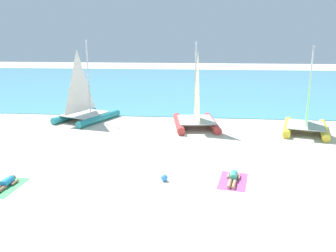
{
  "coord_description": "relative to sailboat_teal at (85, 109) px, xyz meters",
  "views": [
    {
      "loc": [
        1.7,
        -11.25,
        5.67
      ],
      "look_at": [
        0.0,
        5.84,
        1.2
      ],
      "focal_mm": 35.97,
      "sensor_mm": 36.0,
      "label": 1
    }
  ],
  "objects": [
    {
      "name": "sailboat_red",
      "position": [
        7.84,
        -1.06,
        -0.01
      ],
      "size": [
        3.29,
        4.59,
        5.55
      ],
      "rotation": [
        0.0,
        0.0,
        0.14
      ],
      "color": "#CC3838",
      "rests_on": "ground"
    },
    {
      "name": "sunbather_right",
      "position": [
        9.56,
        -9.57,
        -0.7
      ],
      "size": [
        0.68,
        1.56,
        0.3
      ],
      "rotation": [
        0.0,
        0.0,
        -0.18
      ],
      "color": "#3FB28C",
      "rests_on": "towel_right"
    },
    {
      "name": "sailboat_yellow",
      "position": [
        14.67,
        -1.7,
        -0.05
      ],
      "size": [
        3.55,
        4.58,
        5.27
      ],
      "rotation": [
        0.0,
        0.0,
        -0.26
      ],
      "color": "yellow",
      "rests_on": "ground"
    },
    {
      "name": "sailboat_teal",
      "position": [
        0.0,
        0.0,
        0.0
      ],
      "size": [
        4.12,
        4.99,
        5.59
      ],
      "rotation": [
        0.0,
        0.0,
        -0.38
      ],
      "color": "teal",
      "rests_on": "ground"
    },
    {
      "name": "ocean_water",
      "position": [
        6.46,
        21.59,
        -0.81
      ],
      "size": [
        120.0,
        40.0,
        0.05
      ],
      "primitive_type": "cube",
      "color": "#4C9EB7",
      "rests_on": "ground"
    },
    {
      "name": "ground_plane",
      "position": [
        6.46,
        -1.38,
        -0.83
      ],
      "size": [
        120.0,
        120.0,
        0.0
      ],
      "primitive_type": "plane",
      "color": "beige"
    },
    {
      "name": "beach_ball",
      "position": [
        6.74,
        -9.91,
        -0.69
      ],
      "size": [
        0.29,
        0.29,
        0.29
      ],
      "primitive_type": "sphere",
      "color": "#337FE5",
      "rests_on": "ground"
    },
    {
      "name": "towel_left",
      "position": [
        0.56,
        -11.15,
        -0.83
      ],
      "size": [
        1.16,
        1.94,
        0.01
      ],
      "primitive_type": "cube",
      "rotation": [
        0.0,
        0.0,
        -0.03
      ],
      "color": "#4CB266",
      "rests_on": "ground"
    },
    {
      "name": "sunbather_left",
      "position": [
        0.56,
        -11.08,
        -0.7
      ],
      "size": [
        0.55,
        1.56,
        0.3
      ],
      "rotation": [
        0.0,
        0.0,
        -0.03
      ],
      "color": "#268CCC",
      "rests_on": "towel_left"
    },
    {
      "name": "towel_right",
      "position": [
        9.55,
        -9.64,
        -0.83
      ],
      "size": [
        1.42,
        2.07,
        0.01
      ],
      "primitive_type": "cube",
      "rotation": [
        0.0,
        0.0,
        -0.18
      ],
      "color": "#D84C99",
      "rests_on": "ground"
    }
  ]
}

